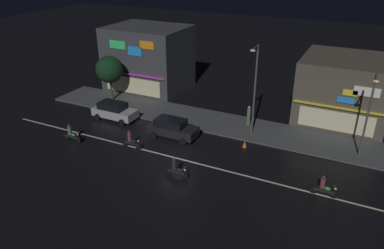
# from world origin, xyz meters

# --- Properties ---
(ground_plane) EXTENTS (140.00, 140.00, 0.00)m
(ground_plane) POSITION_xyz_m (0.00, 0.00, 0.00)
(ground_plane) COLOR black
(lane_divider_stripe) EXTENTS (33.56, 0.16, 0.01)m
(lane_divider_stripe) POSITION_xyz_m (0.00, 0.00, 0.01)
(lane_divider_stripe) COLOR beige
(lane_divider_stripe) RESTS_ON ground
(sidewalk_far) EXTENTS (35.32, 4.65, 0.14)m
(sidewalk_far) POSITION_xyz_m (0.00, 7.38, 0.07)
(sidewalk_far) COLOR #424447
(sidewalk_far) RESTS_ON ground
(storefront_left_block) EXTENTS (7.85, 8.01, 5.97)m
(storefront_left_block) POSITION_xyz_m (10.60, 13.63, 2.98)
(storefront_left_block) COLOR #4C443A
(storefront_left_block) RESTS_ON ground
(storefront_center_block) EXTENTS (8.67, 7.12, 7.12)m
(storefront_center_block) POSITION_xyz_m (-10.60, 13.19, 3.56)
(storefront_center_block) COLOR #383A3F
(storefront_center_block) RESTS_ON ground
(streetlamp_west) EXTENTS (0.44, 1.64, 7.87)m
(streetlamp_west) POSITION_xyz_m (4.10, 6.29, 4.73)
(streetlamp_west) COLOR #47494C
(streetlamp_west) RESTS_ON sidewalk_far
(streetlamp_mid) EXTENTS (0.44, 1.64, 6.71)m
(streetlamp_mid) POSITION_xyz_m (12.89, 6.30, 4.12)
(streetlamp_mid) COLOR #47494C
(streetlamp_mid) RESTS_ON sidewalk_far
(pedestrian_on_sidewalk) EXTENTS (0.34, 0.34, 1.87)m
(pedestrian_on_sidewalk) POSITION_xyz_m (3.28, 8.03, 1.02)
(pedestrian_on_sidewalk) COLOR #4C664C
(pedestrian_on_sidewalk) RESTS_ON sidewalk_far
(street_tree) EXTENTS (2.85, 2.85, 4.79)m
(street_tree) POSITION_xyz_m (-11.93, 7.68, 3.49)
(street_tree) COLOR #473323
(street_tree) RESTS_ON sidewalk_far
(parked_car_near_kerb) EXTENTS (4.30, 1.98, 1.67)m
(parked_car_near_kerb) POSITION_xyz_m (-8.77, 3.92, 0.87)
(parked_car_near_kerb) COLOR #9EA0A5
(parked_car_near_kerb) RESTS_ON ground
(parked_car_trailing) EXTENTS (4.30, 1.98, 1.67)m
(parked_car_trailing) POSITION_xyz_m (-1.95, 3.05, 0.87)
(parked_car_trailing) COLOR black
(parked_car_trailing) RESTS_ON ground
(motorcycle_lead) EXTENTS (1.90, 0.60, 1.52)m
(motorcycle_lead) POSITION_xyz_m (-4.10, -0.11, 0.63)
(motorcycle_lead) COLOR black
(motorcycle_lead) RESTS_ON ground
(motorcycle_following) EXTENTS (1.90, 0.60, 1.52)m
(motorcycle_following) POSITION_xyz_m (11.08, 0.01, 0.63)
(motorcycle_following) COLOR black
(motorcycle_following) RESTS_ON ground
(motorcycle_opposite_lane) EXTENTS (1.90, 0.60, 1.52)m
(motorcycle_opposite_lane) POSITION_xyz_m (1.26, -2.29, 0.63)
(motorcycle_opposite_lane) COLOR black
(motorcycle_opposite_lane) RESTS_ON ground
(motorcycle_trailing_far) EXTENTS (1.90, 0.60, 1.52)m
(motorcycle_trailing_far) POSITION_xyz_m (-9.33, -1.37, 0.63)
(motorcycle_trailing_far) COLOR black
(motorcycle_trailing_far) RESTS_ON ground
(traffic_cone) EXTENTS (0.36, 0.36, 0.55)m
(traffic_cone) POSITION_xyz_m (4.28, 4.09, 0.28)
(traffic_cone) COLOR orange
(traffic_cone) RESTS_ON ground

